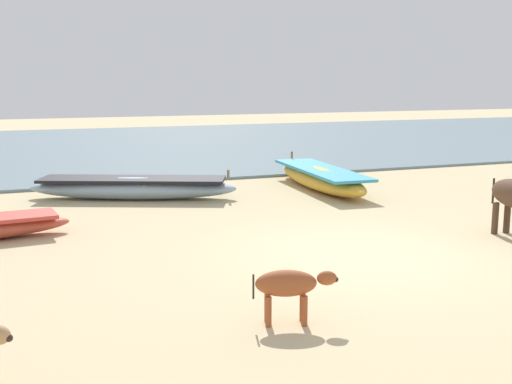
% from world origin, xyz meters
% --- Properties ---
extents(ground, '(80.00, 80.00, 0.00)m').
position_xyz_m(ground, '(0.00, 0.00, 0.00)').
color(ground, '#CCB789').
extents(sea_water, '(60.00, 20.00, 0.08)m').
position_xyz_m(sea_water, '(0.00, 18.21, 0.04)').
color(sea_water, slate).
rests_on(sea_water, ground).
extents(fishing_boat_4, '(5.00, 2.90, 0.71)m').
position_xyz_m(fishing_boat_4, '(-2.54, 6.28, 0.28)').
color(fishing_boat_4, '#8CA5B7').
rests_on(fishing_boat_4, ground).
extents(fishing_boat_6, '(1.45, 4.83, 0.75)m').
position_xyz_m(fishing_boat_6, '(2.30, 5.90, 0.30)').
color(fishing_boat_6, gold).
rests_on(fishing_boat_6, ground).
extents(calf_near_rust, '(0.99, 0.49, 0.65)m').
position_xyz_m(calf_near_rust, '(-2.29, -2.30, 0.47)').
color(calf_near_rust, '#9E4C28').
rests_on(calf_near_rust, ground).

